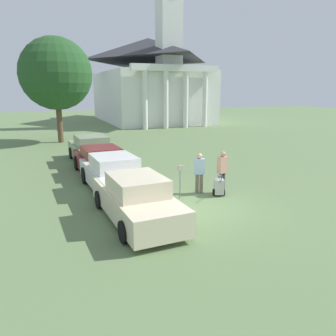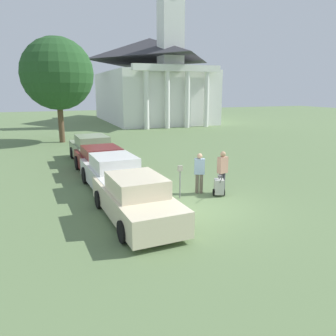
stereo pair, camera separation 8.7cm
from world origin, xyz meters
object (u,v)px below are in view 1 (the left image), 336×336
(parked_car_maroon, at_px, (101,161))
(parking_meter, at_px, (180,175))
(church, at_px, (150,78))
(parked_car_white, at_px, (113,174))
(equipment_cart, at_px, (219,186))
(person_supervisor, at_px, (222,169))
(parked_car_sage, at_px, (91,150))
(parked_car_cream, at_px, (136,199))
(person_worker, at_px, (199,171))

(parked_car_maroon, distance_m, parking_meter, 5.35)
(parking_meter, height_order, church, church)
(parked_car_white, xyz_separation_m, equipment_cart, (3.79, -2.25, -0.33))
(parked_car_white, bearing_deg, person_supervisor, -28.29)
(parked_car_sage, bearing_deg, parked_car_white, -92.96)
(parking_meter, distance_m, church, 33.40)
(person_supervisor, height_order, equipment_cart, person_supervisor)
(parking_meter, bearing_deg, equipment_cart, -10.44)
(parked_car_maroon, relative_size, person_supervisor, 2.84)
(parked_car_cream, bearing_deg, equipment_cart, 14.21)
(parked_car_sage, relative_size, equipment_cart, 5.20)
(parked_car_maroon, height_order, person_worker, person_worker)
(parked_car_maroon, xyz_separation_m, person_worker, (3.21, -4.55, 0.27))
(parked_car_white, bearing_deg, equipment_cart, -33.63)
(parked_car_white, xyz_separation_m, parked_car_sage, (-0.00, 5.94, 0.02))
(parked_car_maroon, xyz_separation_m, equipment_cart, (3.79, -5.16, -0.29))
(parked_car_sage, relative_size, church, 0.21)
(church, bearing_deg, parking_meter, -106.48)
(equipment_cart, xyz_separation_m, church, (7.80, 31.99, 5.35))
(parked_car_cream, relative_size, parked_car_maroon, 1.00)
(person_worker, distance_m, person_supervisor, 0.95)
(parked_car_maroon, bearing_deg, equipment_cart, -56.61)
(parked_car_maroon, distance_m, equipment_cart, 6.41)
(church, bearing_deg, person_worker, -104.96)
(parked_car_cream, height_order, equipment_cart, parked_car_cream)
(parked_car_cream, height_order, parking_meter, parked_car_cream)
(person_worker, height_order, equipment_cart, person_worker)
(parked_car_sage, distance_m, person_supervisor, 8.90)
(parked_car_maroon, bearing_deg, church, 63.68)
(parking_meter, height_order, equipment_cart, parking_meter)
(person_worker, relative_size, equipment_cart, 1.68)
(parking_meter, relative_size, church, 0.05)
(parked_car_white, bearing_deg, church, 65.75)
(parked_car_maroon, relative_size, church, 0.20)
(parked_car_maroon, relative_size, equipment_cart, 4.97)
(person_supervisor, distance_m, church, 32.90)
(parked_car_cream, distance_m, parked_car_sage, 9.36)
(parking_meter, xyz_separation_m, church, (9.38, 31.70, 4.82))
(parked_car_white, distance_m, equipment_cart, 4.42)
(parked_car_maroon, height_order, parked_car_sage, parked_car_sage)
(parked_car_white, xyz_separation_m, parking_meter, (2.21, -1.96, 0.21))
(parked_car_white, height_order, person_supervisor, person_supervisor)
(parked_car_cream, distance_m, parked_car_white, 3.42)
(parking_meter, bearing_deg, person_supervisor, 0.42)
(parking_meter, relative_size, equipment_cart, 1.32)
(parking_meter, bearing_deg, parked_car_white, 138.50)
(person_supervisor, bearing_deg, parked_car_cream, 4.75)
(parked_car_maroon, height_order, equipment_cart, parked_car_maroon)
(person_worker, xyz_separation_m, person_supervisor, (0.90, -0.30, 0.05))
(parked_car_cream, bearing_deg, church, 67.77)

